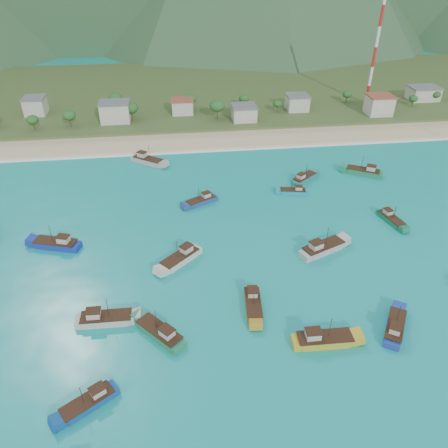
{
  "coord_description": "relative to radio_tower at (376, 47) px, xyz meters",
  "views": [
    {
      "loc": [
        -7.32,
        -71.97,
        62.74
      ],
      "look_at": [
        3.84,
        18.0,
        3.0
      ],
      "focal_mm": 35.0,
      "sensor_mm": 36.0,
      "label": 1
    }
  ],
  "objects": [
    {
      "name": "boat_3",
      "position": [
        -114.74,
        -90.62,
        -24.24
      ],
      "size": [
        11.85,
        6.55,
        6.71
      ],
      "rotation": [
        0.0,
        0.0,
        1.27
      ],
      "color": "#142B99",
      "rests_on": "ground"
    },
    {
      "name": "boat_10",
      "position": [
        -93.97,
        -45.86,
        -24.22
      ],
      "size": [
        11.37,
        9.56,
        6.84
      ],
      "rotation": [
        0.0,
        0.0,
        4.09
      ],
      "color": "#A7A197",
      "rests_on": "ground"
    },
    {
      "name": "boat_2",
      "position": [
        -45.76,
        -126.1,
        -24.38
      ],
      "size": [
        7.92,
        10.14,
        5.97
      ],
      "rotation": [
        0.0,
        0.0,
        5.72
      ],
      "color": "navy",
      "rests_on": "ground"
    },
    {
      "name": "boat_15",
      "position": [
        -29.65,
        -89.66,
        -24.47
      ],
      "size": [
        4.73,
        9.63,
        5.47
      ],
      "rotation": [
        0.0,
        0.0,
        3.37
      ],
      "color": "#126E43",
      "rests_on": "ground"
    },
    {
      "name": "boat_7",
      "position": [
        -60.27,
        -127.49,
        -24.25
      ],
      "size": [
        11.4,
        3.6,
        6.69
      ],
      "rotation": [
        0.0,
        0.0,
        4.69
      ],
      "color": "gold",
      "rests_on": "ground"
    },
    {
      "name": "land",
      "position": [
        -77.84,
        32.0,
        -25.07
      ],
      "size": [
        400.0,
        110.0,
        2.4
      ],
      "primitive_type": "cube",
      "color": "#385123",
      "rests_on": "ground"
    },
    {
      "name": "village",
      "position": [
        -61.62,
        -6.45,
        -20.35
      ],
      "size": [
        211.88,
        28.09,
        7.31
      ],
      "color": "beige",
      "rests_on": "ground"
    },
    {
      "name": "boat_4",
      "position": [
        -26.21,
        -62.51,
        -24.26
      ],
      "size": [
        11.35,
        8.45,
        6.62
      ],
      "rotation": [
        0.0,
        0.0,
        1.05
      ],
      "color": "#18794A",
      "rests_on": "ground"
    },
    {
      "name": "boat_25",
      "position": [
        -45.94,
        -64.26,
        -24.43
      ],
      "size": [
        9.35,
        8.2,
        5.7
      ],
      "rotation": [
        0.0,
        0.0,
        5.38
      ],
      "color": "#1F726D",
      "rests_on": "ground"
    },
    {
      "name": "boat_13",
      "position": [
        -78.46,
        -74.02,
        -24.45
      ],
      "size": [
        9.67,
        6.95,
        5.6
      ],
      "rotation": [
        0.0,
        0.0,
        2.06
      ],
      "color": "navy",
      "rests_on": "ground"
    },
    {
      "name": "boat_12",
      "position": [
        -85.33,
        -99.87,
        -24.27
      ],
      "size": [
        10.42,
        9.9,
        6.56
      ],
      "rotation": [
        0.0,
        0.0,
        2.31
      ],
      "color": "beige",
      "rests_on": "ground"
    },
    {
      "name": "boat_11",
      "position": [
        -51.68,
        -100.25,
        -24.19
      ],
      "size": [
        12.24,
        7.92,
        6.99
      ],
      "rotation": [
        0.0,
        0.0,
        5.12
      ],
      "color": "#B1ABA0",
      "rests_on": "ground"
    },
    {
      "name": "boat_5",
      "position": [
        -71.37,
        -116.54,
        -24.38
      ],
      "size": [
        3.9,
        10.33,
        5.97
      ],
      "rotation": [
        0.0,
        0.0,
        3.05
      ],
      "color": "#B57E1D",
      "rests_on": "ground"
    },
    {
      "name": "radio_tower",
      "position": [
        0.0,
        0.0,
        0.0
      ],
      "size": [
        1.2,
        1.2,
        46.94
      ],
      "color": "red",
      "rests_on": "ground"
    },
    {
      "name": "boat_0",
      "position": [
        -100.56,
        -117.17,
        -24.29
      ],
      "size": [
        10.96,
        3.42,
        6.44
      ],
      "rotation": [
        0.0,
        0.0,
        4.69
      ],
      "color": "#B8B2A6",
      "rests_on": "ground"
    },
    {
      "name": "beach",
      "position": [
        -77.84,
        -29.0,
        -25.07
      ],
      "size": [
        400.0,
        18.0,
        1.2
      ],
      "primitive_type": "cube",
      "color": "beige",
      "rests_on": "ground"
    },
    {
      "name": "ground",
      "position": [
        -77.84,
        -108.0,
        -25.07
      ],
      "size": [
        600.0,
        600.0,
        0.0
      ],
      "primitive_type": "plane",
      "color": "#0D9586",
      "rests_on": "ground"
    },
    {
      "name": "boat_9",
      "position": [
        -51.29,
        -71.64,
        -24.59
      ],
      "size": [
        8.44,
        3.84,
        4.81
      ],
      "rotation": [
        0.0,
        0.0,
        1.39
      ],
      "color": "teal",
      "rests_on": "ground"
    },
    {
      "name": "boat_1",
      "position": [
        -90.02,
        -122.1,
        -24.3
      ],
      "size": [
        9.66,
        10.22,
        6.42
      ],
      "rotation": [
        0.0,
        0.0,
        0.73
      ],
      "color": "#21734D",
      "rests_on": "ground"
    },
    {
      "name": "surf_line",
      "position": [
        -77.84,
        -38.5,
        -25.07
      ],
      "size": [
        400.0,
        2.5,
        0.08
      ],
      "primitive_type": "cube",
      "color": "white",
      "rests_on": "ground"
    },
    {
      "name": "boat_8",
      "position": [
        -101.33,
        -135.3,
        -24.44
      ],
      "size": [
        9.5,
        7.58,
        5.63
      ],
      "rotation": [
        0.0,
        0.0,
        2.15
      ],
      "color": "navy",
      "rests_on": "ground"
    },
    {
      "name": "vegetation",
      "position": [
        -83.72,
        -5.44,
        -19.89
      ],
      "size": [
        274.71,
        26.04,
        8.94
      ],
      "color": "#235623",
      "rests_on": "ground"
    }
  ]
}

